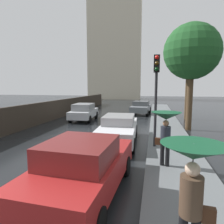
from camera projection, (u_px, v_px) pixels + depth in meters
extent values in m
cube|color=slate|center=(141.00, 108.00, 21.04)|extent=(2.04, 4.21, 0.56)
cube|color=#494D50|center=(141.00, 103.00, 21.11)|extent=(1.67, 1.91, 0.46)
cylinder|color=black|center=(135.00, 109.00, 22.59)|extent=(0.27, 0.66, 0.64)
cylinder|color=black|center=(150.00, 110.00, 22.15)|extent=(0.27, 0.66, 0.64)
cylinder|color=black|center=(131.00, 112.00, 20.01)|extent=(0.27, 0.66, 0.64)
cylinder|color=black|center=(147.00, 113.00, 19.57)|extent=(0.27, 0.66, 0.64)
cube|color=maroon|center=(85.00, 170.00, 5.31)|extent=(2.06, 4.38, 0.69)
cube|color=maroon|center=(80.00, 151.00, 4.97)|extent=(1.71, 1.93, 0.54)
cylinder|color=black|center=(78.00, 161.00, 6.93)|extent=(0.25, 0.62, 0.61)
cylinder|color=black|center=(126.00, 166.00, 6.50)|extent=(0.25, 0.62, 0.61)
cylinder|color=black|center=(21.00, 209.00, 4.21)|extent=(0.25, 0.62, 0.61)
cylinder|color=black|center=(97.00, 223.00, 3.78)|extent=(0.25, 0.62, 0.61)
cube|color=silver|center=(119.00, 130.00, 10.16)|extent=(1.93, 4.54, 0.65)
cube|color=gray|center=(119.00, 119.00, 10.22)|extent=(1.60, 2.08, 0.42)
cylinder|color=black|center=(108.00, 130.00, 11.76)|extent=(0.25, 0.67, 0.66)
cylinder|color=black|center=(135.00, 131.00, 11.52)|extent=(0.25, 0.67, 0.66)
cylinder|color=black|center=(97.00, 144.00, 8.88)|extent=(0.25, 0.67, 0.66)
cylinder|color=black|center=(132.00, 146.00, 8.64)|extent=(0.25, 0.67, 0.66)
cube|color=#B2B5BA|center=(84.00, 113.00, 17.08)|extent=(1.98, 4.07, 0.59)
cube|color=gray|center=(84.00, 107.00, 16.89)|extent=(1.64, 2.25, 0.54)
cylinder|color=black|center=(89.00, 119.00, 15.73)|extent=(0.26, 0.62, 0.61)
cylinder|color=black|center=(70.00, 119.00, 15.94)|extent=(0.26, 0.62, 0.61)
cylinder|color=black|center=(96.00, 115.00, 18.30)|extent=(0.26, 0.62, 0.61)
cylinder|color=black|center=(80.00, 114.00, 18.50)|extent=(0.26, 0.62, 0.61)
cylinder|color=black|center=(162.00, 154.00, 6.95)|extent=(0.14, 0.14, 0.78)
cylinder|color=black|center=(167.00, 155.00, 6.86)|extent=(0.14, 0.14, 0.78)
cylinder|color=#232833|center=(165.00, 135.00, 6.82)|extent=(0.34, 0.34, 0.60)
sphere|color=#8C6647|center=(166.00, 123.00, 6.77)|extent=(0.21, 0.21, 0.21)
cube|color=#3F2314|center=(158.00, 141.00, 6.97)|extent=(0.22, 0.15, 0.24)
cylinder|color=#4C4C51|center=(166.00, 125.00, 6.77)|extent=(0.02, 0.02, 0.85)
cone|color=#144C2D|center=(166.00, 116.00, 6.73)|extent=(1.01, 1.01, 0.26)
cylinder|color=#4C3828|center=(191.00, 196.00, 2.97)|extent=(0.34, 0.34, 0.62)
sphere|color=beige|center=(193.00, 169.00, 2.92)|extent=(0.22, 0.22, 0.22)
cube|color=#3F2314|center=(208.00, 215.00, 2.93)|extent=(0.21, 0.12, 0.24)
cylinder|color=#4C4C51|center=(192.00, 172.00, 2.92)|extent=(0.02, 0.02, 0.86)
cone|color=#144C2D|center=(193.00, 152.00, 2.88)|extent=(0.95, 0.95, 0.23)
cylinder|color=black|center=(155.00, 110.00, 9.02)|extent=(0.12, 0.12, 3.35)
cube|color=black|center=(157.00, 64.00, 8.76)|extent=(0.26, 0.26, 0.75)
sphere|color=red|center=(157.00, 57.00, 8.56)|extent=(0.17, 0.17, 0.17)
sphere|color=#392405|center=(157.00, 63.00, 8.59)|extent=(0.17, 0.17, 0.17)
sphere|color=black|center=(157.00, 69.00, 8.62)|extent=(0.17, 0.17, 0.17)
cylinder|color=#4C3823|center=(189.00, 101.00, 13.10)|extent=(0.39, 0.39, 3.84)
sphere|color=#1E5123|center=(192.00, 51.00, 12.70)|extent=(3.55, 3.55, 3.55)
cylinder|color=#4C3823|center=(187.00, 97.00, 17.47)|extent=(0.27, 0.27, 3.89)
sphere|color=#19421E|center=(188.00, 63.00, 17.11)|extent=(2.74, 2.74, 2.74)
cube|color=beige|center=(116.00, 48.00, 46.23)|extent=(11.94, 7.85, 23.38)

